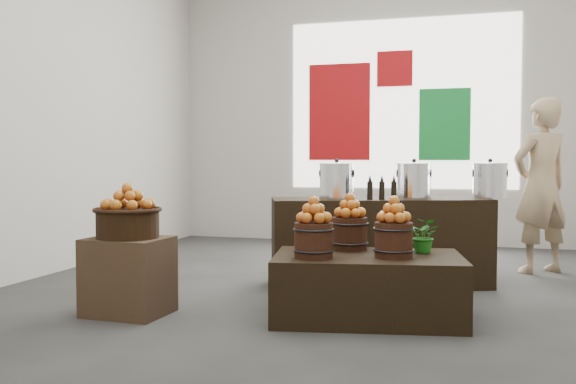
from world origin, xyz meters
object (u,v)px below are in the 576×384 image
(counter, at_px, (380,242))
(stock_pot_left, at_px, (337,182))
(display_table, at_px, (368,287))
(shopper, at_px, (541,186))
(stock_pot_center, at_px, (414,182))
(stock_pot_right, at_px, (490,181))
(crate, at_px, (128,276))
(wicker_basket, at_px, (128,224))

(counter, bearing_deg, stock_pot_left, -180.00)
(display_table, height_order, stock_pot_left, stock_pot_left)
(shopper, bearing_deg, stock_pot_left, -2.11)
(display_table, xyz_separation_m, stock_pot_center, (0.21, 1.43, 0.76))
(display_table, relative_size, stock_pot_right, 4.45)
(crate, bearing_deg, stock_pot_left, 49.45)
(wicker_basket, height_order, display_table, wicker_basket)
(display_table, distance_m, stock_pot_left, 1.48)
(wicker_basket, xyz_separation_m, display_table, (1.83, 0.39, -0.47))
(crate, bearing_deg, display_table, 11.95)
(wicker_basket, xyz_separation_m, stock_pot_center, (2.04, 1.82, 0.29))
(stock_pot_left, xyz_separation_m, stock_pot_center, (0.70, 0.26, 0.00))
(display_table, bearing_deg, stock_pot_left, 102.61)
(crate, distance_m, stock_pot_right, 3.51)
(stock_pot_center, height_order, stock_pot_right, same)
(counter, bearing_deg, wicker_basket, -155.56)
(crate, distance_m, stock_pot_center, 2.82)
(display_table, bearing_deg, crate, -178.24)
(counter, height_order, stock_pot_right, stock_pot_right)
(stock_pot_center, relative_size, stock_pot_right, 1.00)
(stock_pot_center, bearing_deg, stock_pot_right, 20.13)
(stock_pot_right, relative_size, shopper, 0.17)
(display_table, xyz_separation_m, stock_pot_left, (-0.49, 1.17, 0.76))
(stock_pot_center, bearing_deg, wicker_basket, -138.27)
(counter, bearing_deg, shopper, 16.75)
(wicker_basket, distance_m, stock_pot_left, 2.07)
(counter, bearing_deg, crate, -155.56)
(wicker_basket, height_order, stock_pot_left, stock_pot_left)
(stock_pot_center, bearing_deg, display_table, -98.38)
(wicker_basket, relative_size, shopper, 0.26)
(stock_pot_center, relative_size, shopper, 0.17)
(crate, height_order, display_table, crate)
(stock_pot_right, bearing_deg, stock_pot_center, -159.87)
(counter, height_order, shopper, shopper)
(stock_pot_left, bearing_deg, counter, 20.13)
(crate, height_order, wicker_basket, wicker_basket)
(wicker_basket, relative_size, stock_pot_left, 1.52)
(stock_pot_right, xyz_separation_m, shopper, (0.54, 0.79, -0.07))
(display_table, relative_size, stock_pot_center, 4.45)
(wicker_basket, distance_m, stock_pot_right, 3.45)
(crate, xyz_separation_m, display_table, (1.83, 0.39, -0.06))
(stock_pot_center, height_order, shopper, shopper)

